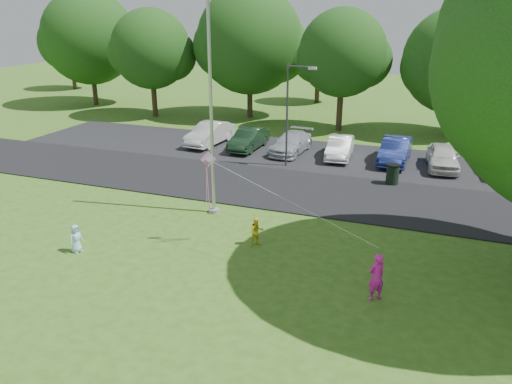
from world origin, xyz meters
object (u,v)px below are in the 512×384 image
(flagpole, at_px, (211,120))
(child_blue, at_px, (76,238))
(street_lamp, at_px, (291,106))
(kite, at_px, (212,173))
(woman, at_px, (376,277))
(child_yellow, at_px, (257,232))
(trash_can, at_px, (393,175))

(flagpole, height_order, child_blue, flagpole)
(street_lamp, distance_m, kite, 10.74)
(woman, relative_size, child_blue, 1.44)
(street_lamp, relative_size, child_yellow, 5.08)
(kite, bearing_deg, trash_can, 30.50)
(trash_can, height_order, woman, woman)
(trash_can, xyz_separation_m, woman, (0.68, -11.32, 0.23))
(child_blue, xyz_separation_m, kite, (4.54, 2.34, 2.36))
(street_lamp, xyz_separation_m, child_yellow, (1.76, -10.21, -2.91))
(kite, bearing_deg, street_lamp, 62.11)
(woman, height_order, child_blue, woman)
(child_blue, bearing_deg, flagpole, -14.51)
(trash_can, distance_m, child_yellow, 9.92)
(trash_can, distance_m, child_blue, 15.64)
(trash_can, distance_m, woman, 11.35)
(kite, bearing_deg, child_yellow, -10.38)
(woman, height_order, child_yellow, woman)
(woman, distance_m, child_blue, 10.85)
(street_lamp, xyz_separation_m, woman, (6.52, -12.49, -2.70))
(street_lamp, bearing_deg, woman, -63.01)
(flagpole, bearing_deg, woman, -31.58)
(street_lamp, bearing_deg, child_yellow, -80.80)
(flagpole, height_order, child_yellow, flagpole)
(child_yellow, xyz_separation_m, kite, (-1.53, -0.52, 2.33))
(child_yellow, height_order, child_blue, child_yellow)
(woman, xyz_separation_m, child_yellow, (-4.76, 2.28, -0.21))
(flagpole, relative_size, street_lamp, 1.73)
(street_lamp, distance_m, woman, 14.34)
(child_blue, distance_m, kite, 5.62)
(woman, xyz_separation_m, child_blue, (-10.83, -0.58, -0.24))
(trash_can, bearing_deg, kite, -120.40)
(trash_can, height_order, child_yellow, child_yellow)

